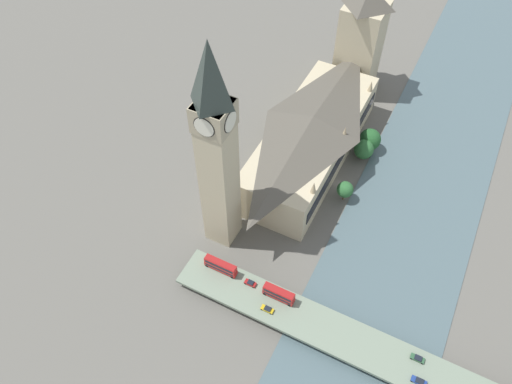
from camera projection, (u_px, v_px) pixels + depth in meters
name	position (u px, v px, depth m)	size (l,w,h in m)	color
ground_plane	(340.00, 184.00, 201.96)	(600.00, 600.00, 0.00)	#605E56
river_water	(413.00, 211.00, 193.25)	(48.02, 360.00, 0.30)	#4C6066
parliament_hall	(311.00, 138.00, 202.42)	(28.92, 81.79, 23.36)	#C1B28E
clock_tower	(217.00, 150.00, 152.89)	(11.22, 11.22, 83.56)	#C1B28E
victoria_tower	(361.00, 40.00, 222.32)	(17.74, 17.74, 54.30)	#C1B28E
road_bridge	(361.00, 346.00, 155.88)	(128.03, 14.09, 4.08)	#5D6A59
double_decker_bus_lead	(279.00, 294.00, 163.38)	(10.88, 2.65, 4.93)	red
double_decker_bus_rear	(221.00, 266.00, 170.01)	(11.88, 2.48, 5.01)	red
car_northbound_lead	(418.00, 358.00, 151.86)	(4.26, 1.90, 1.25)	#2D5638
car_northbound_mid	(419.00, 381.00, 147.47)	(4.58, 1.94, 1.34)	navy
car_northbound_tail	(250.00, 283.00, 168.14)	(4.00, 1.91, 1.37)	maroon
car_southbound_lead	(267.00, 309.00, 162.13)	(4.21, 1.88, 1.33)	gold
tree_embankment_near	(345.00, 190.00, 192.54)	(6.50, 6.50, 9.23)	brown
tree_embankment_mid	(364.00, 149.00, 206.37)	(8.21, 8.21, 9.95)	brown
tree_embankment_far	(370.00, 139.00, 209.51)	(9.23, 9.23, 10.84)	brown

